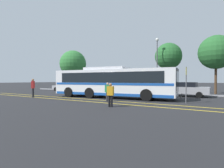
{
  "coord_description": "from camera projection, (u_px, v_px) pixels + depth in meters",
  "views": [
    {
      "loc": [
        8.99,
        -14.56,
        1.74
      ],
      "look_at": [
        0.26,
        0.1,
        1.35
      ],
      "focal_mm": 28.0,
      "sensor_mm": 36.0,
      "label": 1
    }
  ],
  "objects": [
    {
      "name": "pedestrian_2",
      "position": [
        108.0,
        91.0,
        14.09
      ],
      "size": [
        0.44,
        0.25,
        1.54
      ],
      "rotation": [
        0.0,
        0.0,
        3.07
      ],
      "color": "#2D2D33",
      "rests_on": "ground_plane"
    },
    {
      "name": "tree_1",
      "position": [
        73.0,
        64.0,
        34.56
      ],
      "size": [
        5.18,
        5.18,
        7.58
      ],
      "color": "#513823",
      "rests_on": "ground_plane"
    },
    {
      "name": "pedestrian_1",
      "position": [
        110.0,
        94.0,
        11.28
      ],
      "size": [
        0.44,
        0.27,
        1.54
      ],
      "rotation": [
        0.0,
        0.0,
        3.26
      ],
      "color": "black",
      "rests_on": "ground_plane"
    },
    {
      "name": "ground_plane",
      "position": [
        109.0,
        98.0,
        17.15
      ],
      "size": [
        220.0,
        220.0,
        0.0
      ],
      "primitive_type": "plane",
      "color": "#262628"
    },
    {
      "name": "parked_car_0",
      "position": [
        66.0,
        87.0,
        27.8
      ],
      "size": [
        4.45,
        1.95,
        1.41
      ],
      "rotation": [
        0.0,
        0.0,
        1.55
      ],
      "color": "#9E9EA3",
      "rests_on": "ground_plane"
    },
    {
      "name": "street_lamp",
      "position": [
        157.0,
        57.0,
        22.96
      ],
      "size": [
        0.43,
        0.43,
        7.27
      ],
      "color": "#59595E",
      "rests_on": "ground_plane"
    },
    {
      "name": "curb_strip",
      "position": [
        139.0,
        93.0,
        23.09
      ],
      "size": [
        40.02,
        0.36,
        0.15
      ],
      "primitive_type": "cube",
      "color": "#99999E",
      "rests_on": "ground_plane"
    },
    {
      "name": "parked_car_1",
      "position": [
        91.0,
        87.0,
        25.09
      ],
      "size": [
        4.56,
        1.96,
        1.54
      ],
      "rotation": [
        0.0,
        0.0,
        1.6
      ],
      "color": "olive",
      "rests_on": "ground_plane"
    },
    {
      "name": "tree_2",
      "position": [
        216.0,
        52.0,
        21.39
      ],
      "size": [
        4.13,
        4.13,
        7.22
      ],
      "color": "#513823",
      "rests_on": "ground_plane"
    },
    {
      "name": "bus_stop_sign",
      "position": [
        186.0,
        80.0,
        12.93
      ],
      "size": [
        0.07,
        0.4,
        2.72
      ],
      "rotation": [
        0.0,
        0.0,
        -1.48
      ],
      "color": "#59595E",
      "rests_on": "ground_plane"
    },
    {
      "name": "transit_bus",
      "position": [
        112.0,
        82.0,
        17.07
      ],
      "size": [
        12.49,
        3.61,
        3.0
      ],
      "rotation": [
        0.0,
        0.0,
        -1.48
      ],
      "color": "white",
      "rests_on": "ground_plane"
    },
    {
      "name": "tree_0",
      "position": [
        168.0,
        56.0,
        24.7
      ],
      "size": [
        3.73,
        3.73,
        6.99
      ],
      "color": "#513823",
      "rests_on": "ground_plane"
    },
    {
      "name": "parked_car_2",
      "position": [
        128.0,
        89.0,
        21.59
      ],
      "size": [
        4.68,
        2.01,
        1.34
      ],
      "rotation": [
        0.0,
        0.0,
        1.53
      ],
      "color": "silver",
      "rests_on": "ground_plane"
    },
    {
      "name": "lane_strip_1",
      "position": [
        89.0,
        102.0,
        14.04
      ],
      "size": [
        32.02,
        0.2,
        0.01
      ],
      "primitive_type": "cube",
      "rotation": [
        0.0,
        0.0,
        1.57
      ],
      "color": "gold",
      "rests_on": "ground_plane"
    },
    {
      "name": "lane_strip_0",
      "position": [
        99.0,
        100.0,
        15.21
      ],
      "size": [
        32.02,
        0.2,
        0.01
      ],
      "primitive_type": "cube",
      "rotation": [
        0.0,
        0.0,
        1.57
      ],
      "color": "gold",
      "rests_on": "ground_plane"
    },
    {
      "name": "pedestrian_0",
      "position": [
        33.0,
        87.0,
        17.68
      ],
      "size": [
        0.41,
        0.47,
        1.88
      ],
      "rotation": [
        0.0,
        0.0,
        5.29
      ],
      "color": "#2D2D33",
      "rests_on": "ground_plane"
    },
    {
      "name": "parked_car_3",
      "position": [
        186.0,
        89.0,
        18.45
      ],
      "size": [
        4.71,
        2.15,
        1.52
      ],
      "rotation": [
        0.0,
        0.0,
        1.53
      ],
      "color": "#9E9EA3",
      "rests_on": "ground_plane"
    }
  ]
}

